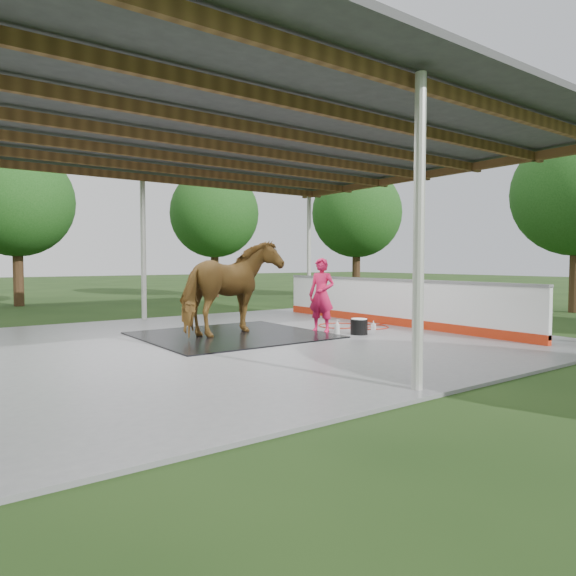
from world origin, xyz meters
TOP-DOWN VIEW (x-y plane):
  - ground at (0.00, 0.00)m, footprint 100.00×100.00m
  - concrete_slab at (0.00, 0.00)m, footprint 12.00×10.00m
  - pavilion_structure at (0.00, -0.00)m, footprint 12.60×10.60m
  - dasher_board at (4.60, 0.00)m, footprint 0.16×8.00m
  - tree_belt at (0.30, 0.90)m, footprint 28.00×28.00m
  - rubber_mat at (0.44, 0.66)m, footprint 3.66×3.43m
  - horse at (0.44, 0.66)m, footprint 2.63×1.82m
  - handler at (2.35, -0.01)m, footprint 0.61×0.71m
  - wash_bucket at (2.75, -0.80)m, footprint 0.37×0.37m
  - soap_bottle_a at (2.28, -0.62)m, footprint 0.18×0.18m
  - soap_bottle_b at (3.51, -0.48)m, footprint 0.13×0.13m
  - hose_coil at (3.56, 0.25)m, footprint 2.03×1.57m

SIDE VIEW (x-z plane):
  - ground at x=0.00m, z-range 0.00..0.00m
  - concrete_slab at x=0.00m, z-range 0.00..0.05m
  - hose_coil at x=3.56m, z-range 0.05..0.07m
  - rubber_mat at x=0.44m, z-range 0.05..0.08m
  - soap_bottle_b at x=3.51m, z-range 0.05..0.26m
  - soap_bottle_a at x=2.28m, z-range 0.05..0.38m
  - wash_bucket at x=2.75m, z-range 0.05..0.40m
  - dasher_board at x=4.60m, z-range 0.02..1.17m
  - handler at x=2.35m, z-range 0.05..1.71m
  - horse at x=0.44m, z-range 0.08..2.11m
  - tree_belt at x=0.30m, z-range 0.89..6.69m
  - pavilion_structure at x=0.00m, z-range 1.94..5.99m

